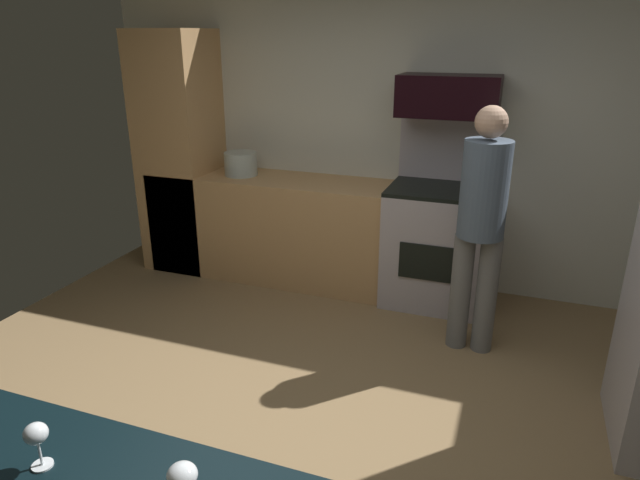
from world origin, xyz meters
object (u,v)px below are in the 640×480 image
Objects in this scene: microwave at (449,96)px; wine_glass_near at (36,436)px; oven_range at (436,240)px; wine_glass_far at (182,478)px; stock_pot at (241,164)px; person_cook at (481,221)px.

wine_glass_near is at bearing -100.34° from microwave.
oven_range is 3.40m from wine_glass_near.
stock_pot is at bearing 115.44° from wine_glass_far.
microwave reaches higher than oven_range.
person_cook is at bearing 79.19° from wine_glass_far.
person_cook is (0.37, -0.76, -0.70)m from microwave.
oven_range reaches higher than stock_pot.
stock_pot is (-1.10, 3.31, -0.00)m from wine_glass_near.
stock_pot is at bearing 108.36° from wine_glass_near.
microwave is 3.51m from wine_glass_near.
microwave is 1.09m from person_cook.
wine_glass_far is 0.56× the size of stock_pot.
oven_range is at bearing -0.23° from stock_pot.
stock_pot is at bearing 179.77° from oven_range.
wine_glass_near is (-0.98, -2.64, 0.08)m from person_cook.
wine_glass_far is at bearing -0.73° from wine_glass_near.
oven_range is 9.31× the size of wine_glass_far.
oven_range is 1.99× the size of microwave.
stock_pot reaches higher than wine_glass_near.
oven_range is 3.36m from wine_glass_far.
wine_glass_near is 3.49m from stock_pot.
wine_glass_near is 0.51× the size of stock_pot.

